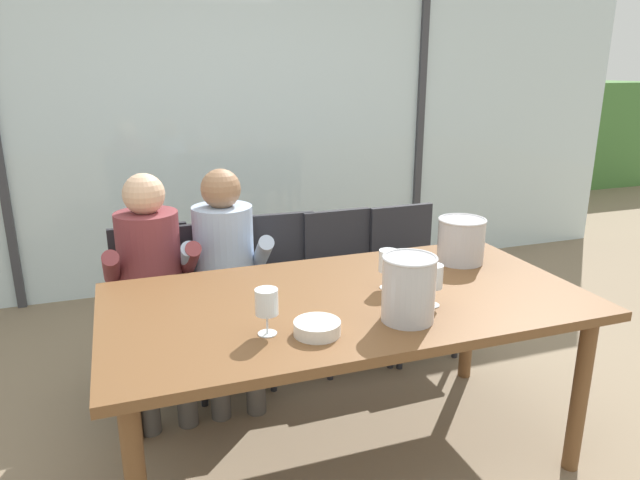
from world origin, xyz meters
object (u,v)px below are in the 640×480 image
chair_left_of_center (223,290)px  chair_right_of_center (343,274)px  wine_glass_center_pour (388,263)px  tasting_bowl (317,328)px  wine_glass_by_left_taster (267,304)px  chair_near_window_right (408,267)px  person_pale_blue_shirt (226,267)px  dining_table (347,314)px  person_maroon_top (152,276)px  ice_bucket_primary (409,288)px  chair_center (284,279)px  chair_near_curtain (155,295)px  ice_bucket_secondary (461,240)px  wine_glass_near_bucket (432,278)px

chair_left_of_center → chair_right_of_center: size_ratio=1.00×
wine_glass_center_pour → tasting_bowl: bearing=-143.6°
wine_glass_by_left_taster → wine_glass_center_pour: bearing=23.3°
chair_near_window_right → person_pale_blue_shirt: person_pale_blue_shirt is taller
dining_table → person_maroon_top: 1.09m
tasting_bowl → wine_glass_center_pour: (0.44, 0.32, 0.09)m
ice_bucket_primary → wine_glass_center_pour: size_ratio=1.48×
dining_table → chair_center: (-0.01, 0.96, -0.19)m
chair_near_curtain → dining_table: bearing=-55.8°
chair_left_of_center → chair_center: (0.37, 0.06, 0.00)m
chair_left_of_center → chair_near_window_right: same height
person_pale_blue_shirt → person_maroon_top: bearing=-175.6°
chair_right_of_center → ice_bucket_secondary: (0.34, -0.69, 0.38)m
dining_table → chair_right_of_center: 1.01m
tasting_bowl → person_maroon_top: bearing=115.3°
person_pale_blue_shirt → wine_glass_near_bucket: (0.66, -0.99, 0.21)m
chair_near_curtain → person_maroon_top: person_maroon_top is taller
person_pale_blue_shirt → tasting_bowl: (0.13, -1.08, 0.12)m
ice_bucket_primary → wine_glass_near_bucket: size_ratio=1.48×
chair_right_of_center → wine_glass_by_left_taster: bearing=-123.9°
chair_center → chair_near_window_right: (0.78, -0.06, 0.00)m
chair_center → person_maroon_top: 0.78m
chair_center → tasting_bowl: bearing=-97.3°
chair_near_curtain → wine_glass_near_bucket: size_ratio=5.06×
person_maroon_top → dining_table: bearing=-48.2°
dining_table → wine_glass_near_bucket: size_ratio=11.56×
chair_center → tasting_bowl: chair_center is taller
person_maroon_top → wine_glass_center_pour: (0.95, -0.76, 0.21)m
wine_glass_by_left_taster → wine_glass_center_pour: size_ratio=1.00×
chair_near_curtain → wine_glass_by_left_taster: bearing=-77.8°
tasting_bowl → wine_glass_center_pour: size_ratio=0.99×
chair_center → person_pale_blue_shirt: bearing=-151.9°
chair_left_of_center → person_pale_blue_shirt: 0.21m
chair_near_window_right → wine_glass_center_pour: size_ratio=5.06×
chair_right_of_center → wine_glass_near_bucket: 1.19m
wine_glass_near_bucket → dining_table: bearing=145.3°
chair_near_curtain → tasting_bowl: bearing=-71.6°
person_pale_blue_shirt → wine_glass_center_pour: size_ratio=6.89×
chair_left_of_center → wine_glass_near_bucket: wine_glass_near_bucket is taller
person_maroon_top → chair_near_window_right: bearing=2.6°
person_maroon_top → chair_left_of_center: bearing=14.9°
tasting_bowl → person_pale_blue_shirt: bearing=97.0°
chair_right_of_center → chair_near_window_right: size_ratio=1.00×
chair_center → wine_glass_near_bucket: wine_glass_near_bucket is taller
tasting_bowl → wine_glass_by_left_taster: 0.20m
chair_near_curtain → ice_bucket_secondary: 1.65m
chair_right_of_center → wine_glass_by_left_taster: size_ratio=5.06×
dining_table → wine_glass_center_pour: size_ratio=11.56×
chair_center → chair_left_of_center: bearing=-167.9°
dining_table → wine_glass_by_left_taster: 0.51m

